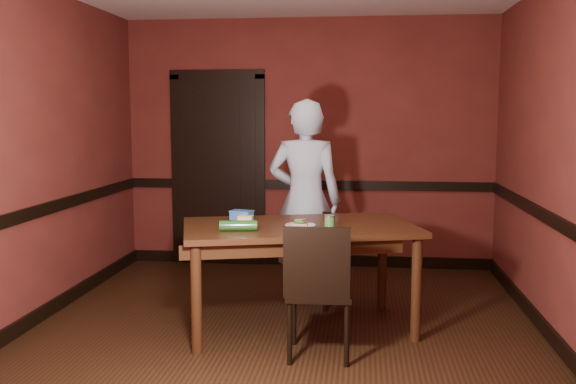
% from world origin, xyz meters
% --- Properties ---
extents(floor, '(4.00, 4.50, 0.01)m').
position_xyz_m(floor, '(0.00, 0.00, 0.00)').
color(floor, black).
rests_on(floor, ground).
extents(wall_back, '(4.00, 0.02, 2.70)m').
position_xyz_m(wall_back, '(0.00, 2.25, 1.35)').
color(wall_back, maroon).
rests_on(wall_back, ground).
extents(wall_front, '(4.00, 0.02, 2.70)m').
position_xyz_m(wall_front, '(0.00, -2.25, 1.35)').
color(wall_front, maroon).
rests_on(wall_front, ground).
extents(wall_left, '(0.02, 4.50, 2.70)m').
position_xyz_m(wall_left, '(-2.00, 0.00, 1.35)').
color(wall_left, maroon).
rests_on(wall_left, ground).
extents(wall_right, '(0.02, 4.50, 2.70)m').
position_xyz_m(wall_right, '(2.00, 0.00, 1.35)').
color(wall_right, maroon).
rests_on(wall_right, ground).
extents(dado_back, '(4.00, 0.03, 0.10)m').
position_xyz_m(dado_back, '(0.00, 2.23, 0.90)').
color(dado_back, black).
rests_on(dado_back, ground).
extents(dado_left, '(0.03, 4.50, 0.10)m').
position_xyz_m(dado_left, '(-1.99, 0.00, 0.90)').
color(dado_left, black).
rests_on(dado_left, ground).
extents(dado_right, '(0.03, 4.50, 0.10)m').
position_xyz_m(dado_right, '(1.99, 0.00, 0.90)').
color(dado_right, black).
rests_on(dado_right, ground).
extents(baseboard_back, '(4.00, 0.03, 0.12)m').
position_xyz_m(baseboard_back, '(0.00, 2.23, 0.06)').
color(baseboard_back, black).
rests_on(baseboard_back, ground).
extents(baseboard_left, '(0.03, 4.50, 0.12)m').
position_xyz_m(baseboard_left, '(-1.99, 0.00, 0.06)').
color(baseboard_left, black).
rests_on(baseboard_left, ground).
extents(baseboard_right, '(0.03, 4.50, 0.12)m').
position_xyz_m(baseboard_right, '(1.99, 0.00, 0.06)').
color(baseboard_right, black).
rests_on(baseboard_right, ground).
extents(door, '(1.05, 0.07, 2.20)m').
position_xyz_m(door, '(-1.00, 2.22, 1.09)').
color(door, black).
rests_on(door, ground).
extents(dining_table, '(1.97, 1.43, 0.83)m').
position_xyz_m(dining_table, '(0.12, 0.12, 0.41)').
color(dining_table, '#341B0D').
rests_on(dining_table, floor).
extents(chair_far, '(0.49, 0.49, 0.81)m').
position_xyz_m(chair_far, '(0.20, 0.78, 0.41)').
color(chair_far, black).
rests_on(chair_far, floor).
extents(chair_near, '(0.45, 0.45, 0.94)m').
position_xyz_m(chair_near, '(0.31, -0.43, 0.47)').
color(chair_near, black).
rests_on(chair_near, floor).
extents(person, '(0.66, 0.44, 1.80)m').
position_xyz_m(person, '(0.08, 0.96, 0.90)').
color(person, silver).
rests_on(person, floor).
extents(sandwich_plate, '(0.23, 0.23, 0.06)m').
position_xyz_m(sandwich_plate, '(0.13, 0.03, 0.84)').
color(sandwich_plate, white).
rests_on(sandwich_plate, dining_table).
extents(sauce_jar, '(0.08, 0.08, 0.09)m').
position_xyz_m(sauce_jar, '(0.35, 0.03, 0.87)').
color(sauce_jar, '#448737').
rests_on(sauce_jar, dining_table).
extents(cheese_saucer, '(0.15, 0.15, 0.05)m').
position_xyz_m(cheese_saucer, '(-0.32, 0.20, 0.85)').
color(cheese_saucer, white).
rests_on(cheese_saucer, dining_table).
extents(food_tub, '(0.20, 0.16, 0.07)m').
position_xyz_m(food_tub, '(-0.37, 0.30, 0.86)').
color(food_tub, '#3878C8').
rests_on(food_tub, dining_table).
extents(wrapped_veg, '(0.28, 0.12, 0.08)m').
position_xyz_m(wrapped_veg, '(-0.30, -0.19, 0.86)').
color(wrapped_veg, '#1A4917').
rests_on(wrapped_veg, dining_table).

